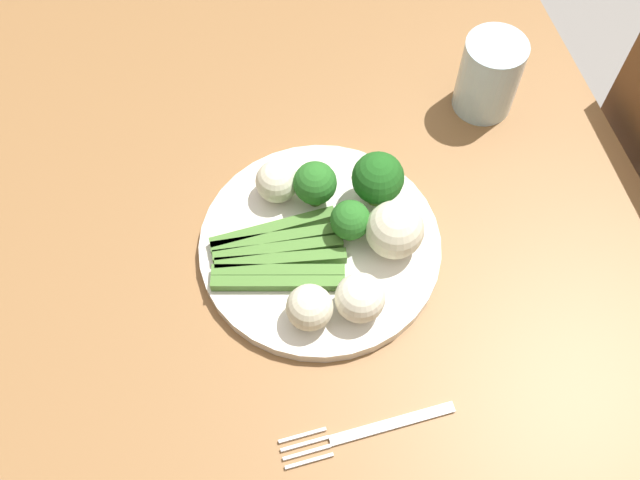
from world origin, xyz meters
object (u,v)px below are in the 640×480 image
(fork, at_px, (366,431))
(broccoli_back, at_px, (350,220))
(cauliflower_left, at_px, (310,308))
(cauliflower_outer_edge, at_px, (360,298))
(dining_table, at_px, (274,267))
(cauliflower_near_center, at_px, (277,181))
(plate, at_px, (320,246))
(broccoli_right, at_px, (378,179))
(cauliflower_front_left, at_px, (395,230))
(asparagus_bundle, at_px, (277,256))
(water_glass, at_px, (489,76))
(broccoli_back_right, at_px, (315,184))

(fork, bearing_deg, broccoli_back, -102.25)
(cauliflower_left, relative_size, cauliflower_outer_edge, 0.93)
(dining_table, distance_m, cauliflower_left, 0.21)
(cauliflower_near_center, bearing_deg, plate, -157.01)
(broccoli_back, height_order, broccoli_right, broccoli_right)
(fork, bearing_deg, broccoli_right, -109.57)
(cauliflower_front_left, distance_m, fork, 0.20)
(fork, bearing_deg, plate, -93.20)
(asparagus_bundle, relative_size, cauliflower_near_center, 3.11)
(plate, xyz_separation_m, cauliflower_left, (-0.08, 0.03, 0.03))
(broccoli_right, xyz_separation_m, cauliflower_near_center, (0.03, 0.10, -0.02))
(water_glass, bearing_deg, fork, 145.37)
(plate, distance_m, fork, 0.20)
(broccoli_back, distance_m, water_glass, 0.25)
(cauliflower_front_left, bearing_deg, broccoli_right, 1.58)
(cauliflower_front_left, xyz_separation_m, fork, (-0.18, 0.08, -0.04))
(broccoli_right, bearing_deg, cauliflower_left, 139.57)
(cauliflower_outer_edge, bearing_deg, dining_table, 24.70)
(dining_table, bearing_deg, broccoli_back_right, -95.97)
(plate, height_order, fork, plate)
(asparagus_bundle, height_order, broccoli_back, broccoli_back)
(broccoli_back_right, relative_size, cauliflower_left, 1.22)
(broccoli_back, bearing_deg, cauliflower_near_center, 42.01)
(broccoli_right, xyz_separation_m, fork, (-0.23, 0.07, -0.05))
(asparagus_bundle, bearing_deg, cauliflower_outer_edge, -40.29)
(dining_table, distance_m, cauliflower_near_center, 0.17)
(asparagus_bundle, bearing_deg, water_glass, 36.57)
(plate, height_order, cauliflower_near_center, cauliflower_near_center)
(broccoli_right, distance_m, broccoli_back_right, 0.06)
(plate, xyz_separation_m, fork, (-0.20, 0.00, -0.01))
(plate, distance_m, cauliflower_left, 0.09)
(water_glass, bearing_deg, asparagus_bundle, 118.96)
(broccoli_right, distance_m, cauliflower_left, 0.15)
(cauliflower_near_center, bearing_deg, asparagus_bundle, 167.11)
(plate, distance_m, cauliflower_front_left, 0.08)
(plate, relative_size, fork, 1.51)
(dining_table, height_order, cauliflower_outer_edge, cauliflower_outer_edge)
(fork, distance_m, water_glass, 0.42)
(cauliflower_outer_edge, bearing_deg, broccoli_back_right, 5.20)
(plate, xyz_separation_m, water_glass, (0.15, -0.23, 0.04))
(cauliflower_near_center, height_order, water_glass, water_glass)
(asparagus_bundle, distance_m, water_glass, 0.32)
(broccoli_back, xyz_separation_m, cauliflower_front_left, (-0.02, -0.04, 0.00))
(cauliflower_front_left, height_order, fork, cauliflower_front_left)
(asparagus_bundle, xyz_separation_m, broccoli_back, (0.01, -0.08, 0.02))
(broccoli_back, height_order, cauliflower_outer_edge, broccoli_back)
(plate, height_order, water_glass, water_glass)
(cauliflower_near_center, relative_size, cauliflower_outer_edge, 0.93)
(dining_table, bearing_deg, broccoli_back, -126.05)
(cauliflower_front_left, bearing_deg, cauliflower_outer_edge, 139.55)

